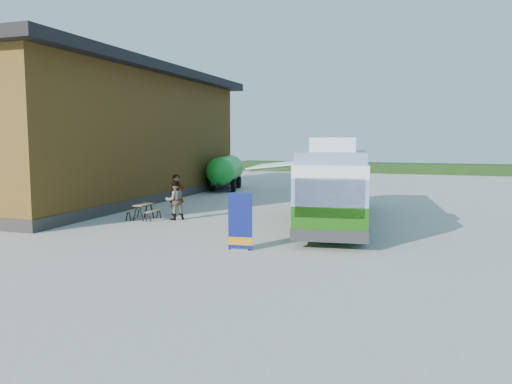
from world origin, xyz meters
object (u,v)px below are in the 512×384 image
(slurry_tanker, at_px, (226,170))
(person_a, at_px, (177,195))
(picnic_table, at_px, (144,208))
(person_b, at_px, (175,200))
(bus, at_px, (337,182))
(banner, at_px, (240,227))

(slurry_tanker, bearing_deg, person_a, -91.50)
(picnic_table, distance_m, person_b, 1.42)
(person_a, height_order, person_b, person_a)
(picnic_table, height_order, slurry_tanker, slurry_tanker)
(bus, height_order, person_a, bus)
(banner, distance_m, person_a, 7.94)
(person_a, distance_m, slurry_tanker, 11.54)
(bus, distance_m, person_b, 6.98)
(banner, relative_size, picnic_table, 1.52)
(picnic_table, distance_m, slurry_tanker, 13.08)
(bus, xyz_separation_m, person_b, (-6.72, -1.68, -0.84))
(picnic_table, distance_m, person_a, 1.86)
(person_b, relative_size, slurry_tanker, 0.28)
(banner, xyz_separation_m, picnic_table, (-6.07, 4.25, -0.24))
(banner, bearing_deg, slurry_tanker, 106.19)
(slurry_tanker, bearing_deg, bus, -61.44)
(person_b, bearing_deg, picnic_table, -28.56)
(person_a, xyz_separation_m, person_b, (0.56, -1.25, -0.08))
(picnic_table, relative_size, person_a, 0.64)
(picnic_table, bearing_deg, bus, 14.62)
(person_b, xyz_separation_m, slurry_tanker, (-2.73, 12.58, 0.47))
(banner, bearing_deg, picnic_table, 137.67)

